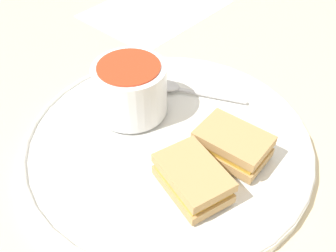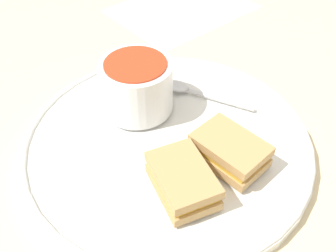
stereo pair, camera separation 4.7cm
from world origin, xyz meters
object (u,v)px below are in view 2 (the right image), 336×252
sandwich_half_near (183,180)px  soup_bowl (137,86)px  spoon (185,88)px  sandwich_half_far (230,151)px

sandwich_half_near → soup_bowl: bearing=174.1°
spoon → sandwich_half_far: (0.13, -0.02, 0.01)m
sandwich_half_near → sandwich_half_far: same height
sandwich_half_near → sandwich_half_far: size_ratio=0.91×
spoon → sandwich_half_near: 0.17m
soup_bowl → spoon: size_ratio=0.83×
soup_bowl → sandwich_half_far: bearing=21.4°
soup_bowl → spoon: 0.08m
spoon → sandwich_half_near: (0.15, -0.09, 0.01)m
spoon → sandwich_half_near: size_ratio=1.31×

